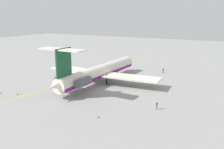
{
  "coord_description": "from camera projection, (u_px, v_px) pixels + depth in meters",
  "views": [
    {
      "loc": [
        55.21,
        43.87,
        18.96
      ],
      "look_at": [
        -3.34,
        12.07,
        2.74
      ],
      "focal_mm": 39.32,
      "sensor_mm": 36.0,
      "label": 1
    }
  ],
  "objects": [
    {
      "name": "ground_crew_near_nose",
      "position": [
        157.0,
        104.0,
        50.42
      ],
      "size": [
        0.39,
        0.27,
        1.69
      ],
      "rotation": [
        0.0,
        0.0,
        5.18
      ],
      "color": "black",
      "rests_on": "ground"
    },
    {
      "name": "safety_cone_nose",
      "position": [
        17.0,
        94.0,
        59.59
      ],
      "size": [
        0.4,
        0.4,
        0.55
      ],
      "primitive_type": "cone",
      "color": "#EA590F",
      "rests_on": "ground"
    },
    {
      "name": "safety_cone_wingtip",
      "position": [
        1.0,
        93.0,
        60.64
      ],
      "size": [
        0.4,
        0.4,
        0.55
      ],
      "primitive_type": "cone",
      "color": "#EA590F",
      "rests_on": "ground"
    },
    {
      "name": "main_jetliner",
      "position": [
        98.0,
        72.0,
        69.39
      ],
      "size": [
        39.98,
        35.57,
        11.66
      ],
      "rotation": [
        0.0,
        0.0,
        3.12
      ],
      "color": "silver",
      "rests_on": "ground"
    },
    {
      "name": "ground",
      "position": [
        71.0,
        81.0,
        71.97
      ],
      "size": [
        283.86,
        283.86,
        0.0
      ],
      "primitive_type": "plane",
      "color": "gray"
    },
    {
      "name": "ground_crew_near_tail",
      "position": [
        163.0,
        70.0,
        81.8
      ],
      "size": [
        0.27,
        0.4,
        1.68
      ],
      "rotation": [
        0.0,
        0.0,
        2.76
      ],
      "color": "black",
      "rests_on": "ground"
    },
    {
      "name": "safety_cone_tail",
      "position": [
        98.0,
        116.0,
        46.35
      ],
      "size": [
        0.4,
        0.4,
        0.55
      ],
      "primitive_type": "cone",
      "color": "#EA590F",
      "rests_on": "ground"
    },
    {
      "name": "taxiway_centreline",
      "position": [
        78.0,
        79.0,
        74.71
      ],
      "size": [
        106.06,
        10.67,
        0.01
      ],
      "primitive_type": "cube",
      "rotation": [
        0.0,
        0.0,
        3.04
      ],
      "color": "gold",
      "rests_on": "ground"
    }
  ]
}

